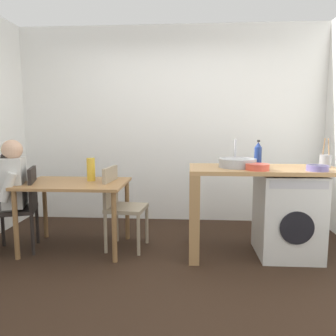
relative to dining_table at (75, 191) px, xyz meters
name	(u,v)px	position (x,y,z in m)	size (l,w,h in m)	color
ground_plane	(159,272)	(0.96, -0.52, -0.64)	(5.46, 5.46, 0.00)	black
wall_back	(170,125)	(0.96, 1.23, 0.71)	(4.60, 0.10, 2.70)	white
dining_table	(75,191)	(0.00, 0.00, 0.00)	(1.10, 0.76, 0.74)	#9E7042
chair_person_seat	(23,204)	(-0.55, -0.08, -0.14)	(0.51, 0.51, 0.90)	black
chair_opposite	(120,203)	(0.48, 0.06, -0.14)	(0.44, 0.44, 0.90)	gray
seated_person	(6,190)	(-0.70, -0.13, 0.03)	(0.56, 0.54, 1.20)	#595651
kitchen_counter	(242,183)	(1.77, -0.03, 0.12)	(1.50, 0.68, 0.92)	tan
washing_machine	(287,215)	(2.25, -0.03, -0.21)	(0.60, 0.61, 0.86)	silver
sink_basin	(237,163)	(1.72, -0.03, 0.32)	(0.38, 0.38, 0.09)	#9EA0A5
tap	(235,152)	(1.72, 0.15, 0.42)	(0.02, 0.02, 0.28)	#B2B2B7
bottle_tall_green	(258,154)	(1.96, 0.12, 0.40)	(0.08, 0.08, 0.27)	navy
mixing_bowl	(257,167)	(1.88, -0.23, 0.31)	(0.22, 0.22, 0.06)	#D84C38
utensil_crock	(325,161)	(2.61, 0.02, 0.35)	(0.11, 0.11, 0.30)	gray
colander	(317,168)	(2.43, -0.25, 0.31)	(0.20, 0.20, 0.06)	slate
vase	(91,169)	(0.15, 0.10, 0.22)	(0.09, 0.09, 0.25)	gold
scissors	(260,168)	(1.93, -0.13, 0.28)	(0.15, 0.06, 0.01)	#B2B2B7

